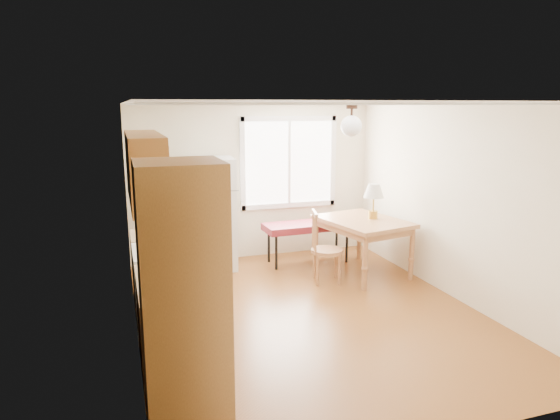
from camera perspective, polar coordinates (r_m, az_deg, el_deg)
name	(u,v)px	position (r m, az deg, el deg)	size (l,w,h in m)	color
room_shell	(310,212)	(5.82, 3.40, -0.28)	(4.60, 5.60, 2.62)	#603213
kitchen_run	(167,279)	(4.94, -12.84, -7.69)	(0.65, 3.40, 2.20)	brown
window_unit	(289,163)	(8.27, 1.03, 5.45)	(1.64, 0.05, 1.51)	white
pendant_light	(351,125)	(6.34, 8.15, 9.62)	(0.26, 0.26, 0.40)	#2F1E15
refrigerator	(211,214)	(7.69, -7.85, -0.40)	(0.76, 0.76, 1.71)	white
bench	(308,227)	(7.93, 3.22, -1.95)	(1.43, 0.58, 0.65)	maroon
dining_table	(363,226)	(7.47, 9.43, -1.85)	(1.24, 1.50, 0.83)	#9A643B
chair	(320,242)	(7.05, 4.64, -3.70)	(0.48, 0.47, 1.02)	#9A643B
table_lamp	(374,194)	(7.45, 10.66, 1.86)	(0.30, 0.30, 0.52)	#B39239
coffee_maker	(170,272)	(4.49, -12.50, -6.97)	(0.26, 0.31, 0.39)	black
kettle	(163,258)	(5.08, -13.22, -5.37)	(0.12, 0.12, 0.22)	red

